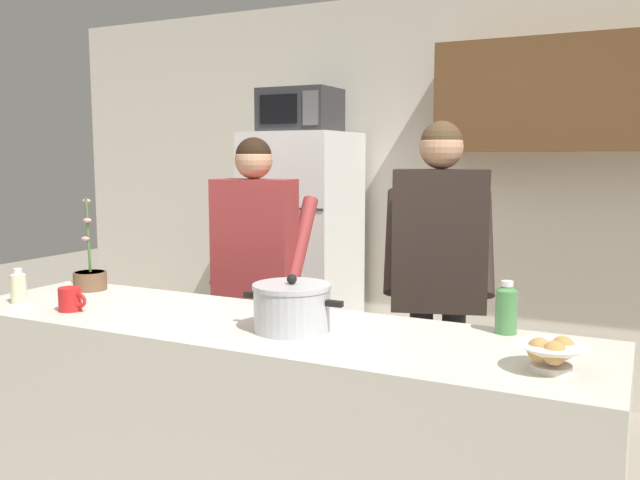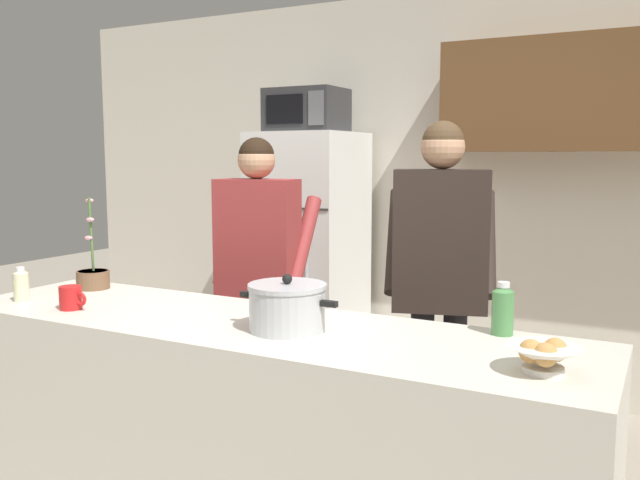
% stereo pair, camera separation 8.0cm
% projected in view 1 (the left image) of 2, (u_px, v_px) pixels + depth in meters
% --- Properties ---
extents(back_wall_unit, '(6.00, 0.48, 2.60)m').
position_uv_depth(back_wall_unit, '(470.00, 174.00, 4.33)').
color(back_wall_unit, silver).
rests_on(back_wall_unit, ground).
extents(kitchen_island, '(2.56, 0.68, 0.92)m').
position_uv_depth(kitchen_island, '(256.00, 440.00, 2.55)').
color(kitchen_island, silver).
rests_on(kitchen_island, ground).
extents(refrigerator, '(0.64, 0.68, 1.69)m').
position_uv_depth(refrigerator, '(302.00, 260.00, 4.49)').
color(refrigerator, white).
rests_on(refrigerator, ground).
extents(microwave, '(0.48, 0.37, 0.28)m').
position_uv_depth(microwave, '(300.00, 111.00, 4.35)').
color(microwave, '#2D2D30').
rests_on(microwave, refrigerator).
extents(person_near_pot, '(0.53, 0.45, 1.63)m').
position_uv_depth(person_near_pot, '(256.00, 258.00, 3.45)').
color(person_near_pot, black).
rests_on(person_near_pot, ground).
extents(person_by_sink, '(0.60, 0.53, 1.70)m').
position_uv_depth(person_by_sink, '(439.00, 258.00, 3.11)').
color(person_by_sink, black).
rests_on(person_by_sink, ground).
extents(cooking_pot, '(0.39, 0.28, 0.20)m').
position_uv_depth(cooking_pot, '(292.00, 307.00, 2.37)').
color(cooking_pot, silver).
rests_on(cooking_pot, kitchen_island).
extents(coffee_mug, '(0.13, 0.09, 0.10)m').
position_uv_depth(coffee_mug, '(71.00, 299.00, 2.68)').
color(coffee_mug, red).
rests_on(coffee_mug, kitchen_island).
extents(bread_bowl, '(0.21, 0.21, 0.10)m').
position_uv_depth(bread_bowl, '(552.00, 354.00, 1.92)').
color(bread_bowl, white).
rests_on(bread_bowl, kitchen_island).
extents(bottle_near_edge, '(0.08, 0.08, 0.19)m').
position_uv_depth(bottle_near_edge, '(507.00, 308.00, 2.34)').
color(bottle_near_edge, '#4C8C4C').
rests_on(bottle_near_edge, kitchen_island).
extents(bottle_mid_counter, '(0.06, 0.06, 0.15)m').
position_uv_depth(bottle_mid_counter, '(18.00, 286.00, 2.82)').
color(bottle_mid_counter, beige).
rests_on(bottle_mid_counter, kitchen_island).
extents(potted_orchid, '(0.15, 0.15, 0.43)m').
position_uv_depth(potted_orchid, '(90.00, 277.00, 3.10)').
color(potted_orchid, brown).
rests_on(potted_orchid, kitchen_island).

